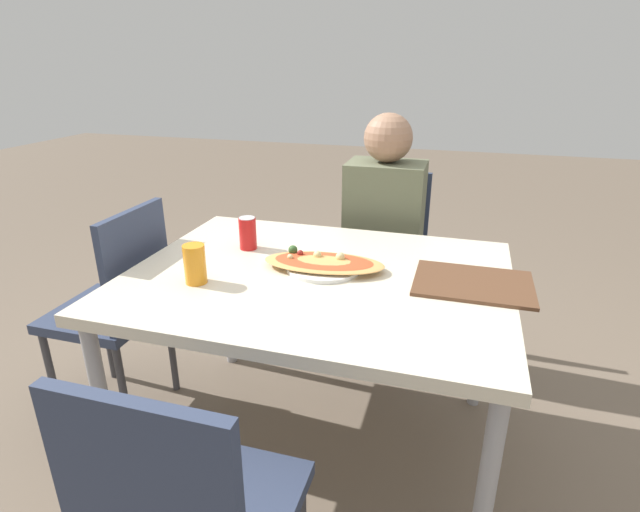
{
  "coord_description": "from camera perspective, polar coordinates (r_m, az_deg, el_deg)",
  "views": [
    {
      "loc": [
        0.45,
        -1.5,
        1.44
      ],
      "look_at": [
        0.0,
        0.01,
        0.8
      ],
      "focal_mm": 28.0,
      "sensor_mm": 36.0,
      "label": 1
    }
  ],
  "objects": [
    {
      "name": "dining_table",
      "position": [
        1.74,
        -0.28,
        -3.96
      ],
      "size": [
        1.29,
        1.0,
        0.74
      ],
      "color": "beige",
      "rests_on": "ground_plane"
    },
    {
      "name": "soda_can",
      "position": [
        1.93,
        -8.26,
        2.6
      ],
      "size": [
        0.07,
        0.07,
        0.12
      ],
      "color": "red",
      "rests_on": "dining_table"
    },
    {
      "name": "pizza_main",
      "position": [
        1.74,
        0.39,
        -0.85
      ],
      "size": [
        0.44,
        0.26,
        0.06
      ],
      "color": "white",
      "rests_on": "dining_table"
    },
    {
      "name": "chair_side_left",
      "position": [
        2.17,
        -22.05,
        -4.9
      ],
      "size": [
        0.4,
        0.4,
        0.91
      ],
      "rotation": [
        0.0,
        0.0,
        1.57
      ],
      "color": "#2D3851",
      "rests_on": "ground_plane"
    },
    {
      "name": "chair_far_seated",
      "position": [
        2.53,
        7.51,
        0.36
      ],
      "size": [
        0.4,
        0.4,
        0.91
      ],
      "rotation": [
        0.0,
        0.0,
        3.14
      ],
      "color": "#2D3851",
      "rests_on": "ground_plane"
    },
    {
      "name": "person_seated",
      "position": [
        2.35,
        7.28,
        3.94
      ],
      "size": [
        0.35,
        0.28,
        1.21
      ],
      "rotation": [
        0.0,
        0.0,
        3.14
      ],
      "color": "#2D2D38",
      "rests_on": "ground_plane"
    },
    {
      "name": "serving_tray",
      "position": [
        1.7,
        17.09,
        -3.0
      ],
      "size": [
        0.38,
        0.28,
        0.01
      ],
      "color": "brown",
      "rests_on": "dining_table"
    },
    {
      "name": "ground_plane",
      "position": [
        2.12,
        -0.24,
        -20.71
      ],
      "size": [
        14.0,
        14.0,
        0.0
      ],
      "primitive_type": "plane",
      "color": "#6B5B4C"
    },
    {
      "name": "drink_glass",
      "position": [
        1.67,
        -14.1,
        -0.9
      ],
      "size": [
        0.07,
        0.07,
        0.13
      ],
      "color": "orange",
      "rests_on": "dining_table"
    }
  ]
}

